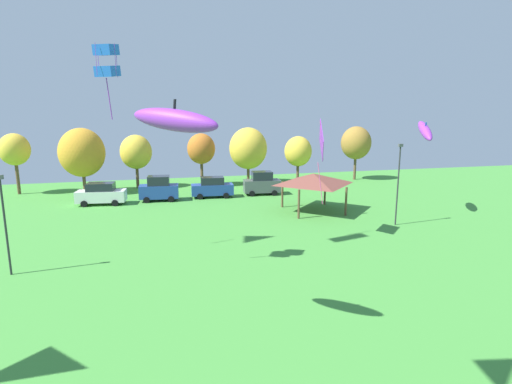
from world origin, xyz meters
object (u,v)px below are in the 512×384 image
at_px(kite_flying_4, 321,143).
at_px(treeline_tree_6, 356,143).
at_px(parked_car_rightmost_in_row, 262,183).
at_px(treeline_tree_3, 201,149).
at_px(parked_car_second_from_left, 159,189).
at_px(kite_flying_8, 425,131).
at_px(light_post_1, 398,180).
at_px(kite_flying_7, 174,120).
at_px(treeline_tree_0, 14,150).
at_px(parked_car_leftmost, 101,194).
at_px(parked_car_third_from_left, 212,187).
at_px(treeline_tree_1, 82,153).
at_px(treeline_tree_5, 298,151).
at_px(treeline_tree_4, 248,148).
at_px(kite_flying_2, 107,61).
at_px(treeline_tree_2, 136,152).
at_px(park_pavilion, 313,179).
at_px(light_post_0, 5,219).

height_order(kite_flying_4, treeline_tree_6, kite_flying_4).
height_order(parked_car_rightmost_in_row, treeline_tree_3, treeline_tree_3).
distance_m(kite_flying_4, parked_car_second_from_left, 20.63).
relative_size(kite_flying_8, light_post_1, 0.58).
xyz_separation_m(kite_flying_7, kite_flying_8, (22.84, 16.18, -1.19)).
bearing_deg(kite_flying_4, treeline_tree_0, 137.80).
relative_size(parked_car_leftmost, parked_car_third_from_left, 1.05).
height_order(parked_car_leftmost, treeline_tree_1, treeline_tree_1).
bearing_deg(treeline_tree_3, treeline_tree_5, -1.31).
bearing_deg(treeline_tree_0, treeline_tree_4, 0.52).
height_order(kite_flying_2, treeline_tree_3, kite_flying_2).
xyz_separation_m(kite_flying_8, parked_car_leftmost, (-28.91, 11.20, -6.46)).
xyz_separation_m(kite_flying_4, parked_car_third_from_left, (-5.42, 16.72, -5.90)).
bearing_deg(kite_flying_7, parked_car_rightmost_in_row, 68.63).
bearing_deg(treeline_tree_4, kite_flying_8, -59.52).
relative_size(treeline_tree_2, treeline_tree_6, 0.89).
distance_m(kite_flying_8, parked_car_second_from_left, 26.69).
height_order(kite_flying_7, treeline_tree_1, kite_flying_7).
distance_m(kite_flying_8, park_pavilion, 10.77).
relative_size(parked_car_third_from_left, park_pavilion, 0.79).
xyz_separation_m(treeline_tree_0, treeline_tree_4, (27.19, 0.25, -0.43)).
height_order(kite_flying_8, treeline_tree_1, kite_flying_8).
relative_size(parked_car_third_from_left, treeline_tree_3, 0.69).
xyz_separation_m(light_post_0, treeline_tree_0, (-6.94, 26.19, 1.82)).
bearing_deg(treeline_tree_2, treeline_tree_3, -4.25).
bearing_deg(park_pavilion, treeline_tree_2, 134.31).
distance_m(treeline_tree_3, treeline_tree_6, 21.49).
bearing_deg(treeline_tree_0, parked_car_rightmost_in_row, -15.12).
distance_m(light_post_1, treeline_tree_1, 34.08).
distance_m(kite_flying_8, treeline_tree_6, 19.85).
height_order(kite_flying_7, light_post_0, kite_flying_7).
bearing_deg(parked_car_second_from_left, treeline_tree_1, 148.05).
bearing_deg(parked_car_rightmost_in_row, parked_car_leftmost, -171.52).
distance_m(parked_car_second_from_left, treeline_tree_2, 9.30).
bearing_deg(kite_flying_2, treeline_tree_3, 74.13).
bearing_deg(parked_car_leftmost, park_pavilion, -15.73).
bearing_deg(treeline_tree_2, parked_car_leftmost, -110.42).
height_order(kite_flying_2, light_post_0, kite_flying_2).
distance_m(parked_car_second_from_left, parked_car_rightmost_in_row, 11.43).
bearing_deg(park_pavilion, kite_flying_7, -125.07).
height_order(kite_flying_8, light_post_0, kite_flying_8).
relative_size(kite_flying_2, kite_flying_7, 1.12).
relative_size(kite_flying_2, parked_car_second_from_left, 0.91).
bearing_deg(treeline_tree_6, treeline_tree_2, 178.72).
height_order(treeline_tree_2, treeline_tree_6, treeline_tree_6).
bearing_deg(park_pavilion, light_post_0, -156.16).
relative_size(parked_car_rightmost_in_row, treeline_tree_2, 0.65).
distance_m(treeline_tree_3, treeline_tree_5, 12.88).
xyz_separation_m(parked_car_second_from_left, treeline_tree_1, (-8.25, 6.15, 3.46)).
xyz_separation_m(kite_flying_7, treeline_tree_1, (-8.60, 33.92, -4.02)).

